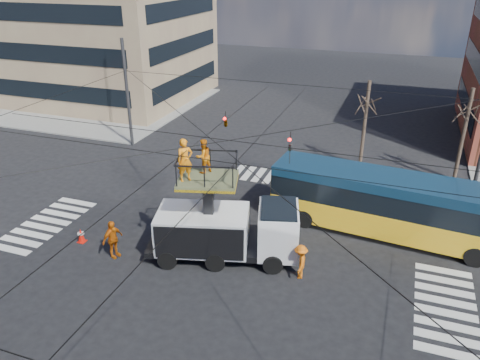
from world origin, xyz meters
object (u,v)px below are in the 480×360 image
worker_ground (113,239)px  utility_truck (226,220)px  city_bus (397,205)px  traffic_cone (81,235)px  flagger (300,262)px

worker_ground → utility_truck: bearing=-53.2°
city_bus → worker_ground: (-12.41, -6.50, -0.77)m
utility_truck → city_bus: (7.38, 4.65, -0.25)m
traffic_cone → utility_truck: bearing=9.9°
utility_truck → traffic_cone: (-7.32, -1.28, -1.60)m
worker_ground → traffic_cone: bearing=92.8°
utility_truck → traffic_cone: utility_truck is taller
worker_ground → flagger: (8.69, 1.39, -0.14)m
utility_truck → city_bus: bearing=16.8°
flagger → worker_ground: bearing=-89.7°
flagger → city_bus: bearing=135.1°
flagger → utility_truck: bearing=-105.8°
utility_truck → worker_ground: 5.45m
utility_truck → traffic_cone: 7.60m
utility_truck → flagger: 3.86m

